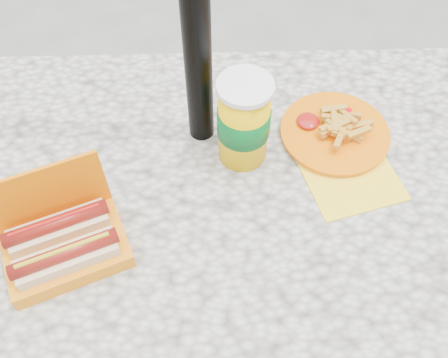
{
  "coord_description": "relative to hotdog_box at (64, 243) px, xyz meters",
  "views": [
    {
      "loc": [
        0.03,
        -0.51,
        1.53
      ],
      "look_at": [
        0.04,
        0.0,
        0.8
      ],
      "focal_mm": 40.0,
      "sensor_mm": 36.0,
      "label": 1
    }
  ],
  "objects": [
    {
      "name": "ground",
      "position": [
        0.23,
        0.11,
        -0.79
      ],
      "size": [
        60.0,
        60.0,
        0.0
      ],
      "primitive_type": "plane",
      "color": "slate"
    },
    {
      "name": "picnic_table",
      "position": [
        0.23,
        0.11,
        -0.15
      ],
      "size": [
        1.2,
        0.8,
        0.75
      ],
      "color": "beige",
      "rests_on": "ground"
    },
    {
      "name": "hotdog_box",
      "position": [
        0.0,
        0.0,
        0.0
      ],
      "size": [
        0.24,
        0.2,
        0.17
      ],
      "rotation": [
        0.0,
        0.0,
        0.38
      ],
      "color": "#E86800",
      "rests_on": "picnic_table"
    },
    {
      "name": "fries_plate",
      "position": [
        0.5,
        0.24,
        -0.02
      ],
      "size": [
        0.23,
        0.32,
        0.04
      ],
      "rotation": [
        0.0,
        0.0,
        0.44
      ],
      "color": "yellow",
      "rests_on": "picnic_table"
    },
    {
      "name": "soda_cup",
      "position": [
        0.31,
        0.21,
        0.06
      ],
      "size": [
        0.1,
        0.1,
        0.19
      ],
      "rotation": [
        0.0,
        0.0,
        0.41
      ],
      "color": "#FFC001",
      "rests_on": "picnic_table"
    }
  ]
}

